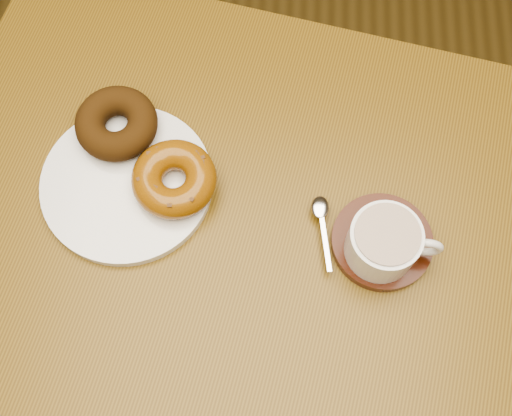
# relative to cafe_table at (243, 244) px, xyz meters

# --- Properties ---
(cafe_table) EXTENTS (1.01, 0.84, 0.83)m
(cafe_table) POSITION_rel_cafe_table_xyz_m (0.00, 0.00, 0.00)
(cafe_table) COLOR brown
(cafe_table) RESTS_ON ground
(donut_plate) EXTENTS (0.24, 0.24, 0.01)m
(donut_plate) POSITION_rel_cafe_table_xyz_m (-0.16, 0.03, 0.14)
(donut_plate) COLOR white
(donut_plate) RESTS_ON cafe_table
(donut_cinnamon) EXTENTS (0.16, 0.16, 0.04)m
(donut_cinnamon) POSITION_rel_cafe_table_xyz_m (-0.18, 0.11, 0.17)
(donut_cinnamon) COLOR #38210B
(donut_cinnamon) RESTS_ON donut_plate
(donut_caramel) EXTENTS (0.13, 0.13, 0.04)m
(donut_caramel) POSITION_rel_cafe_table_xyz_m (-0.09, 0.03, 0.17)
(donut_caramel) COLOR brown
(donut_caramel) RESTS_ON donut_plate
(saucer) EXTENTS (0.17, 0.17, 0.01)m
(saucer) POSITION_rel_cafe_table_xyz_m (0.19, -0.03, 0.14)
(saucer) COLOR #351207
(saucer) RESTS_ON cafe_table
(coffee_cup) EXTENTS (0.12, 0.09, 0.06)m
(coffee_cup) POSITION_rel_cafe_table_xyz_m (0.18, -0.05, 0.18)
(coffee_cup) COLOR white
(coffee_cup) RESTS_ON saucer
(teaspoon) EXTENTS (0.03, 0.11, 0.01)m
(teaspoon) POSITION_rel_cafe_table_xyz_m (0.11, -0.00, 0.15)
(teaspoon) COLOR silver
(teaspoon) RESTS_ON saucer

